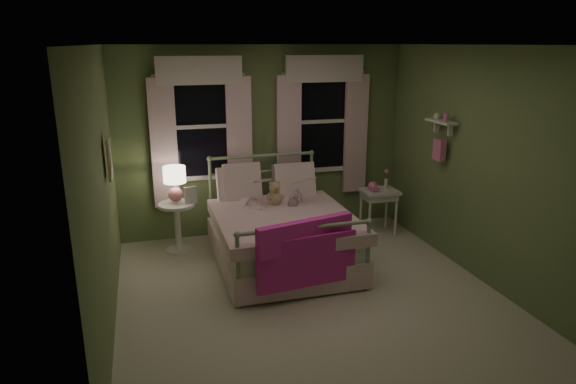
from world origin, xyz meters
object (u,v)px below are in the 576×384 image
object	(u,v)px
table_lamp	(175,180)
nightstand_right	(379,197)
child_left	(250,181)
teddy_bear	(275,195)
child_right	(292,181)
nightstand_left	(177,220)
bed	(280,234)

from	to	relation	value
table_lamp	nightstand_right	distance (m)	2.80
child_left	teddy_bear	distance (m)	0.36
teddy_bear	table_lamp	bearing A→B (deg)	159.86
child_right	child_left	bearing A→B (deg)	19.12
child_left	nightstand_left	size ratio (longest dim) A/B	1.15
child_right	bed	bearing A→B (deg)	75.70
child_left	teddy_bear	bearing A→B (deg)	141.75
nightstand_right	child_left	bearing A→B (deg)	-175.99
bed	child_left	size ratio (longest dim) A/B	2.71
child_left	nightstand_right	distance (m)	1.91
child_left	table_lamp	world-z (taller)	child_left
bed	nightstand_left	xyz separation A→B (m)	(-1.18, 0.71, 0.04)
table_lamp	nightstand_left	bearing A→B (deg)	-45.00
bed	table_lamp	distance (m)	1.49
bed	child_right	bearing A→B (deg)	56.58
nightstand_left	bed	bearing A→B (deg)	-31.01
child_right	table_lamp	size ratio (longest dim) A/B	1.47
teddy_bear	table_lamp	xyz separation A→B (m)	(-1.18, 0.43, 0.16)
bed	nightstand_left	size ratio (longest dim) A/B	3.13
child_right	nightstand_left	size ratio (longest dim) A/B	1.03
table_lamp	nightstand_right	bearing A→B (deg)	-3.02
child_right	nightstand_right	world-z (taller)	child_right
child_left	teddy_bear	world-z (taller)	child_left
teddy_bear	nightstand_right	xyz separation A→B (m)	(1.58, 0.29, -0.24)
nightstand_right	child_right	bearing A→B (deg)	-174.27
bed	child_right	world-z (taller)	child_right
teddy_bear	nightstand_left	distance (m)	1.32
bed	teddy_bear	xyz separation A→B (m)	(0.01, 0.27, 0.42)
nightstand_left	table_lamp	xyz separation A→B (m)	(-0.00, 0.00, 0.54)
child_right	nightstand_left	distance (m)	1.57
bed	nightstand_right	size ratio (longest dim) A/B	3.18
nightstand_left	table_lamp	bearing A→B (deg)	135.00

